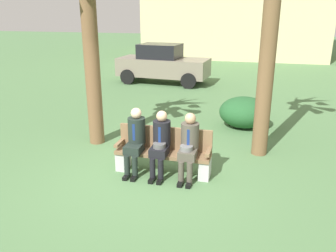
# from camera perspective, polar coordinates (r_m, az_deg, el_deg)

# --- Properties ---
(ground_plane) EXTENTS (80.00, 80.00, 0.00)m
(ground_plane) POSITION_cam_1_polar(r_m,az_deg,el_deg) (6.78, -3.60, -8.48)
(ground_plane) COLOR #4E7648
(park_bench) EXTENTS (1.87, 0.44, 0.90)m
(park_bench) POSITION_cam_1_polar(r_m,az_deg,el_deg) (6.84, -0.72, -4.31)
(park_bench) COLOR brown
(park_bench) RESTS_ON ground
(seated_man_left) EXTENTS (0.34, 0.72, 1.29)m
(seated_man_left) POSITION_cam_1_polar(r_m,az_deg,el_deg) (6.76, -5.40, -1.89)
(seated_man_left) COLOR #1E2823
(seated_man_left) RESTS_ON ground
(seated_man_middle) EXTENTS (0.34, 0.72, 1.27)m
(seated_man_middle) POSITION_cam_1_polar(r_m,az_deg,el_deg) (6.61, -1.23, -2.41)
(seated_man_middle) COLOR black
(seated_man_middle) RESTS_ON ground
(seated_man_right) EXTENTS (0.34, 0.72, 1.27)m
(seated_man_right) POSITION_cam_1_polar(r_m,az_deg,el_deg) (6.50, 3.44, -2.86)
(seated_man_right) COLOR #4C473D
(seated_man_right) RESTS_ON ground
(shrub_near_bench) EXTENTS (1.35, 1.24, 0.84)m
(shrub_near_bench) POSITION_cam_1_polar(r_m,az_deg,el_deg) (9.68, 12.41, 2.22)
(shrub_near_bench) COLOR #23562B
(shrub_near_bench) RESTS_ON ground
(parked_car_near) EXTENTS (4.01, 1.96, 1.68)m
(parked_car_near) POSITION_cam_1_polar(r_m,az_deg,el_deg) (15.30, -0.88, 10.19)
(parked_car_near) COLOR slate
(parked_car_near) RESTS_ON ground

